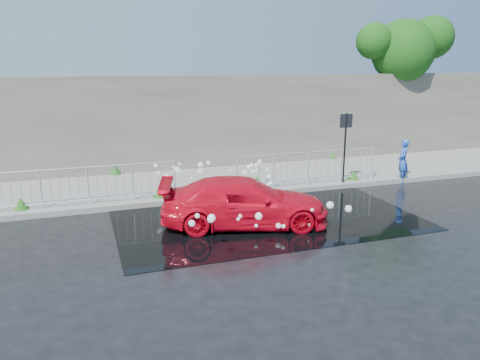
# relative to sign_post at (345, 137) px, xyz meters

# --- Properties ---
(ground) EXTENTS (90.00, 90.00, 0.00)m
(ground) POSITION_rel_sign_post_xyz_m (-4.20, -3.10, -1.72)
(ground) COLOR black
(ground) RESTS_ON ground
(pavement) EXTENTS (30.00, 4.00, 0.15)m
(pavement) POSITION_rel_sign_post_xyz_m (-4.20, 1.90, -1.65)
(pavement) COLOR slate
(pavement) RESTS_ON ground
(curb) EXTENTS (30.00, 0.25, 0.16)m
(curb) POSITION_rel_sign_post_xyz_m (-4.20, -0.10, -1.64)
(curb) COLOR slate
(curb) RESTS_ON ground
(retaining_wall) EXTENTS (30.00, 0.60, 3.50)m
(retaining_wall) POSITION_rel_sign_post_xyz_m (-4.20, 4.10, 0.18)
(retaining_wall) COLOR #545146
(retaining_wall) RESTS_ON pavement
(puddle) EXTENTS (8.00, 5.00, 0.01)m
(puddle) POSITION_rel_sign_post_xyz_m (-3.70, -2.10, -1.72)
(puddle) COLOR black
(puddle) RESTS_ON ground
(sign_post) EXTENTS (0.45, 0.06, 2.50)m
(sign_post) POSITION_rel_sign_post_xyz_m (0.00, 0.00, 0.00)
(sign_post) COLOR black
(sign_post) RESTS_ON ground
(tree) EXTENTS (4.71, 2.74, 6.15)m
(tree) POSITION_rel_sign_post_xyz_m (5.46, 4.32, 3.01)
(tree) COLOR #332114
(tree) RESTS_ON ground
(railing_left) EXTENTS (5.05, 0.05, 1.10)m
(railing_left) POSITION_rel_sign_post_xyz_m (-8.20, 0.25, -0.99)
(railing_left) COLOR silver
(railing_left) RESTS_ON pavement
(railing_right) EXTENTS (5.05, 0.05, 1.10)m
(railing_right) POSITION_rel_sign_post_xyz_m (-1.20, 0.25, -0.99)
(railing_right) COLOR silver
(railing_right) RESTS_ON pavement
(weeds) EXTENTS (12.17, 3.93, 0.40)m
(weeds) POSITION_rel_sign_post_xyz_m (-4.45, 1.40, -1.40)
(weeds) COLOR #225216
(weeds) RESTS_ON pavement
(water_spray) EXTENTS (3.67, 5.54, 0.95)m
(water_spray) POSITION_rel_sign_post_xyz_m (-4.41, -1.53, -0.90)
(water_spray) COLOR white
(water_spray) RESTS_ON ground
(red_car) EXTENTS (4.57, 2.76, 1.24)m
(red_car) POSITION_rel_sign_post_xyz_m (-4.44, -2.54, -1.10)
(red_car) COLOR red
(red_car) RESTS_ON ground
(person) EXTENTS (0.61, 0.67, 1.53)m
(person) POSITION_rel_sign_post_xyz_m (2.30, -0.10, -0.96)
(person) COLOR blue
(person) RESTS_ON ground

